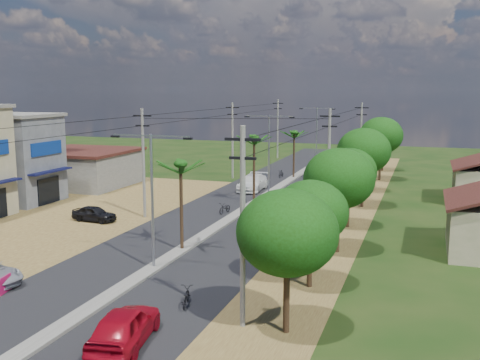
{
  "coord_description": "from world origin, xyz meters",
  "views": [
    {
      "loc": [
        14.95,
        -28.56,
        10.5
      ],
      "look_at": [
        0.19,
        15.38,
        3.0
      ],
      "focal_mm": 42.0,
      "sensor_mm": 36.0,
      "label": 1
    }
  ],
  "objects_px": {
    "car_parked_dark": "(94,214)",
    "roadside_sign": "(5,285)",
    "car_white_far": "(253,183)",
    "car_silver_mid": "(275,228)",
    "car_red_near": "(125,327)",
    "moto_rider_east": "(186,298)"
  },
  "relations": [
    {
      "from": "car_silver_mid",
      "to": "moto_rider_east",
      "type": "xyz_separation_m",
      "value": [
        -0.88,
        -13.55,
        -0.37
      ]
    },
    {
      "from": "moto_rider_east",
      "to": "roadside_sign",
      "type": "bearing_deg",
      "value": -7.37
    },
    {
      "from": "car_red_near",
      "to": "moto_rider_east",
      "type": "relative_size",
      "value": 2.81
    },
    {
      "from": "car_parked_dark",
      "to": "moto_rider_east",
      "type": "bearing_deg",
      "value": -130.24
    },
    {
      "from": "car_parked_dark",
      "to": "roadside_sign",
      "type": "height_order",
      "value": "car_parked_dark"
    },
    {
      "from": "moto_rider_east",
      "to": "car_red_near",
      "type": "bearing_deg",
      "value": 67.02
    },
    {
      "from": "car_white_far",
      "to": "car_parked_dark",
      "type": "relative_size",
      "value": 1.53
    },
    {
      "from": "moto_rider_east",
      "to": "car_white_far",
      "type": "bearing_deg",
      "value": -93.93
    },
    {
      "from": "car_silver_mid",
      "to": "roadside_sign",
      "type": "bearing_deg",
      "value": 41.66
    },
    {
      "from": "car_silver_mid",
      "to": "car_parked_dark",
      "type": "xyz_separation_m",
      "value": [
        -15.13,
        0.45,
        -0.19
      ]
    },
    {
      "from": "car_silver_mid",
      "to": "car_parked_dark",
      "type": "bearing_deg",
      "value": -14.85
    },
    {
      "from": "car_parked_dark",
      "to": "moto_rider_east",
      "type": "relative_size",
      "value": 2.14
    },
    {
      "from": "car_white_far",
      "to": "roadside_sign",
      "type": "height_order",
      "value": "car_white_far"
    },
    {
      "from": "car_parked_dark",
      "to": "moto_rider_east",
      "type": "height_order",
      "value": "car_parked_dark"
    },
    {
      "from": "car_silver_mid",
      "to": "moto_rider_east",
      "type": "bearing_deg",
      "value": 73.15
    },
    {
      "from": "car_silver_mid",
      "to": "roadside_sign",
      "type": "distance_m",
      "value": 18.25
    },
    {
      "from": "moto_rider_east",
      "to": "car_parked_dark",
      "type": "bearing_deg",
      "value": -59.9
    },
    {
      "from": "car_silver_mid",
      "to": "car_parked_dark",
      "type": "distance_m",
      "value": 15.14
    },
    {
      "from": "car_red_near",
      "to": "roadside_sign",
      "type": "bearing_deg",
      "value": -30.41
    },
    {
      "from": "car_white_far",
      "to": "moto_rider_east",
      "type": "distance_m",
      "value": 32.08
    },
    {
      "from": "car_white_far",
      "to": "car_parked_dark",
      "type": "bearing_deg",
      "value": -115.77
    },
    {
      "from": "car_parked_dark",
      "to": "car_white_far",
      "type": "bearing_deg",
      "value": -20.04
    }
  ]
}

